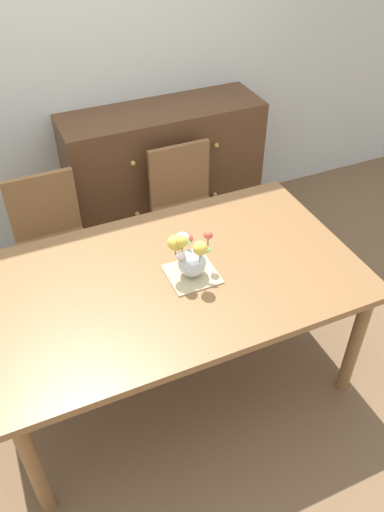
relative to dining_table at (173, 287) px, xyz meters
name	(u,v)px	position (x,y,z in m)	size (l,w,h in m)	color
ground_plane	(176,373)	(0.00, 0.00, -0.70)	(12.00, 12.00, 0.00)	brown
back_wall	(74,45)	(0.00, 1.60, 0.70)	(7.00, 0.10, 2.80)	silver
dining_table	(173,287)	(0.00, 0.00, 0.00)	(1.83, 1.09, 0.77)	olive
chair_left	(51,237)	(-0.45, 0.89, -0.18)	(0.42, 0.42, 0.90)	olive
chair_right	(186,204)	(0.45, 0.89, -0.18)	(0.42, 0.42, 0.90)	olive
dresser	(164,174)	(0.47, 1.33, -0.20)	(1.40, 0.47, 1.00)	brown
placemat	(192,274)	(0.09, -0.03, 0.08)	(0.24, 0.24, 0.01)	#CCB789
flower_vase	(190,255)	(0.08, -0.02, 0.20)	(0.23, 0.21, 0.25)	silver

